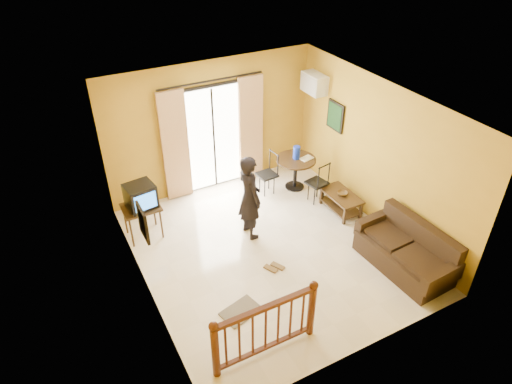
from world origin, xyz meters
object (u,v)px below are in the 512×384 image
television (140,196)px  standing_person (249,197)px  coffee_table (341,200)px  sofa (407,252)px  dining_table (296,165)px

television → standing_person: (1.75, -0.88, -0.06)m
television → coffee_table: size_ratio=0.62×
sofa → standing_person: (-1.97, 2.06, 0.52)m
dining_table → standing_person: (-1.61, -0.98, 0.28)m
sofa → dining_table: bearing=94.0°
television → dining_table: bearing=-5.7°
television → sofa: size_ratio=0.31×
coffee_table → television: bearing=163.7°
coffee_table → standing_person: standing_person is taller
television → coffee_table: television is taller
coffee_table → standing_person: (-1.97, 0.21, 0.57)m
television → dining_table: 3.39m
dining_table → coffee_table: (0.35, -1.19, -0.30)m
television → sofa: bearing=-45.7°
dining_table → coffee_table: 1.27m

